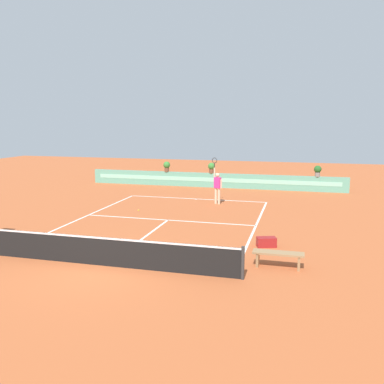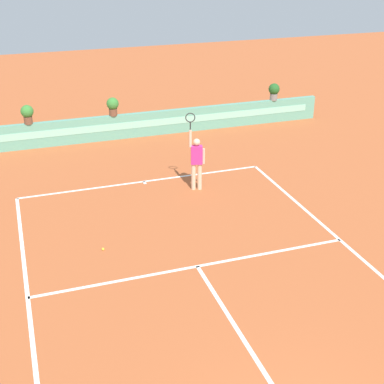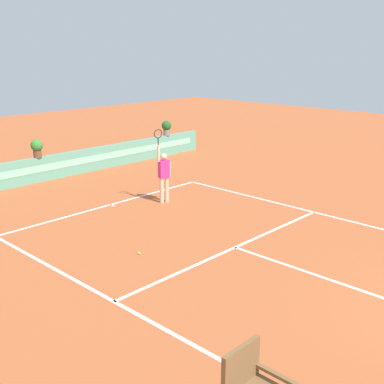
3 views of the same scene
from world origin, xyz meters
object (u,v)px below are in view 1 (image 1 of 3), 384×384
(bench_courtside, at_px, (278,256))
(potted_plant_left, at_px, (167,166))
(potted_plant_centre, at_px, (211,167))
(potted_plant_far_right, at_px, (318,170))
(gear_bag, at_px, (266,242))
(tennis_ball_near_baseline, at_px, (139,210))
(tennis_player, at_px, (217,185))

(bench_courtside, relative_size, potted_plant_left, 2.21)
(bench_courtside, height_order, potted_plant_left, potted_plant_left)
(potted_plant_centre, bearing_deg, potted_plant_far_right, 0.00)
(potted_plant_left, bearing_deg, gear_bag, -57.85)
(bench_courtside, distance_m, tennis_ball_near_baseline, 10.00)
(gear_bag, height_order, potted_plant_centre, potted_plant_centre)
(potted_plant_far_right, xyz_separation_m, potted_plant_left, (-10.34, 0.00, 0.00))
(tennis_player, relative_size, potted_plant_centre, 3.57)
(tennis_player, bearing_deg, potted_plant_centre, 105.51)
(tennis_player, xyz_separation_m, tennis_ball_near_baseline, (-3.58, -2.83, -1.02))
(gear_bag, relative_size, potted_plant_far_right, 0.97)
(tennis_ball_near_baseline, bearing_deg, bench_courtside, -41.79)
(potted_plant_left, xyz_separation_m, potted_plant_centre, (3.27, 0.00, 0.00))
(bench_courtside, height_order, potted_plant_centre, potted_plant_centre)
(tennis_player, bearing_deg, tennis_ball_near_baseline, -141.69)
(potted_plant_left, bearing_deg, bench_courtside, -60.05)
(bench_courtside, bearing_deg, tennis_ball_near_baseline, 138.21)
(tennis_ball_near_baseline, xyz_separation_m, potted_plant_left, (-1.26, 8.46, 1.38))
(gear_bag, relative_size, tennis_player, 0.27)
(potted_plant_left, bearing_deg, potted_plant_centre, 0.00)
(gear_bag, xyz_separation_m, potted_plant_centre, (-4.90, 13.00, 1.23))
(tennis_ball_near_baseline, relative_size, potted_plant_centre, 0.09)
(gear_bag, bearing_deg, potted_plant_far_right, 80.51)
(gear_bag, relative_size, potted_plant_centre, 0.97)
(potted_plant_centre, bearing_deg, gear_bag, -69.35)
(bench_courtside, relative_size, tennis_player, 0.62)
(gear_bag, distance_m, potted_plant_left, 15.40)
(gear_bag, xyz_separation_m, tennis_player, (-3.34, 7.37, 0.87))
(tennis_ball_near_baseline, bearing_deg, potted_plant_centre, 76.62)
(tennis_ball_near_baseline, height_order, potted_plant_left, potted_plant_left)
(tennis_player, distance_m, potted_plant_centre, 5.86)
(potted_plant_far_right, bearing_deg, potted_plant_left, 180.00)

